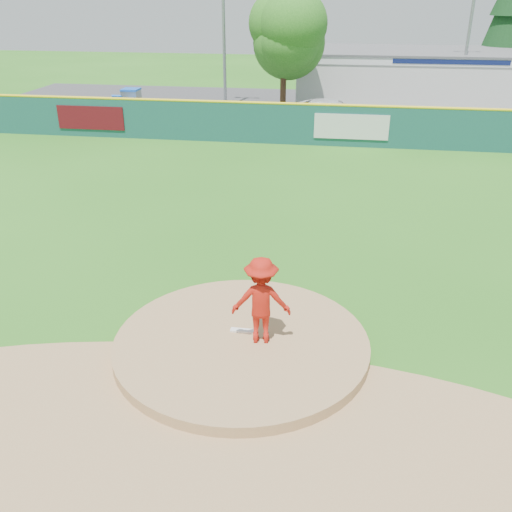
% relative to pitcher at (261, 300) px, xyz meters
% --- Properties ---
extents(ground, '(120.00, 120.00, 0.00)m').
position_rel_pitcher_xyz_m(ground, '(-0.42, -0.05, -1.21)').
color(ground, '#286B19').
rests_on(ground, ground).
extents(pitchers_mound, '(5.50, 5.50, 0.50)m').
position_rel_pitcher_xyz_m(pitchers_mound, '(-0.42, -0.05, -1.21)').
color(pitchers_mound, '#9E774C').
rests_on(pitchers_mound, ground).
extents(pitching_rubber, '(0.60, 0.15, 0.04)m').
position_rel_pitcher_xyz_m(pitching_rubber, '(-0.42, 0.25, -0.94)').
color(pitching_rubber, white).
rests_on(pitching_rubber, pitchers_mound).
extents(infield_dirt_arc, '(15.40, 15.40, 0.01)m').
position_rel_pitcher_xyz_m(infield_dirt_arc, '(-0.42, -3.05, -1.21)').
color(infield_dirt_arc, '#9E774C').
rests_on(infield_dirt_arc, ground).
extents(parking_lot, '(44.00, 16.00, 0.02)m').
position_rel_pitcher_xyz_m(parking_lot, '(-0.42, 26.95, -1.20)').
color(parking_lot, '#38383A').
rests_on(parking_lot, ground).
extents(pitcher, '(1.32, 0.86, 1.93)m').
position_rel_pitcher_xyz_m(pitcher, '(0.00, 0.00, 0.00)').
color(pitcher, '#B21A0F').
rests_on(pitcher, pitchers_mound).
extents(van, '(5.72, 3.16, 1.52)m').
position_rel_pitcher_xyz_m(van, '(0.70, 21.99, -0.44)').
color(van, silver).
rests_on(van, parking_lot).
extents(pool_building_grp, '(15.20, 8.20, 3.31)m').
position_rel_pitcher_xyz_m(pool_building_grp, '(5.58, 31.94, 0.45)').
color(pool_building_grp, silver).
rests_on(pool_building_grp, ground).
extents(fence_banners, '(17.00, 0.04, 1.20)m').
position_rel_pitcher_xyz_m(fence_banners, '(-4.96, 17.87, -0.21)').
color(fence_banners, '#540C13').
rests_on(fence_banners, ground).
extents(playground_slide, '(1.02, 2.87, 1.58)m').
position_rel_pitcher_xyz_m(playground_slide, '(-11.60, 23.67, -0.41)').
color(playground_slide, blue).
rests_on(playground_slide, ground).
extents(outfield_fence, '(40.00, 0.14, 2.07)m').
position_rel_pitcher_xyz_m(outfield_fence, '(-0.42, 17.95, -0.13)').
color(outfield_fence, '#164945').
rests_on(outfield_fence, ground).
extents(deciduous_tree, '(5.60, 5.60, 7.36)m').
position_rel_pitcher_xyz_m(deciduous_tree, '(-2.42, 24.95, 3.34)').
color(deciduous_tree, '#382314').
rests_on(deciduous_tree, ground).
extents(conifer_tree, '(4.40, 4.40, 9.50)m').
position_rel_pitcher_xyz_m(conifer_tree, '(12.58, 35.95, 4.33)').
color(conifer_tree, '#382314').
rests_on(conifer_tree, ground).
extents(light_pole_left, '(1.75, 0.25, 11.00)m').
position_rel_pitcher_xyz_m(light_pole_left, '(-6.42, 26.95, 4.84)').
color(light_pole_left, gray).
rests_on(light_pole_left, ground).
extents(light_pole_right, '(1.75, 0.25, 10.00)m').
position_rel_pitcher_xyz_m(light_pole_right, '(8.58, 28.95, 4.33)').
color(light_pole_right, gray).
rests_on(light_pole_right, ground).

